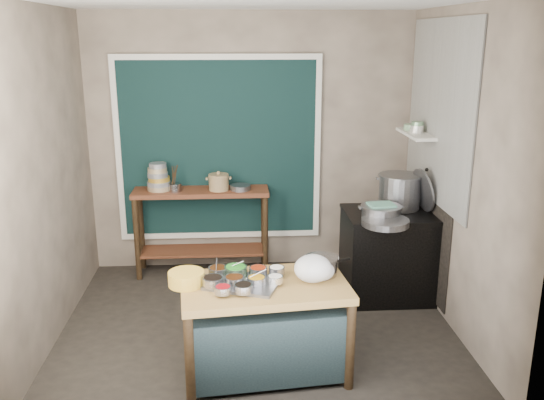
{
  "coord_description": "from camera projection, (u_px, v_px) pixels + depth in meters",
  "views": [
    {
      "loc": [
        -0.18,
        -4.72,
        2.55
      ],
      "look_at": [
        0.15,
        0.25,
        1.12
      ],
      "focal_mm": 38.0,
      "sensor_mm": 36.0,
      "label": 1
    }
  ],
  "objects": [
    {
      "name": "curtain_panel",
      "position": [
        219.0,
        149.0,
        6.26
      ],
      "size": [
        2.1,
        0.02,
        1.9
      ],
      "primitive_type": "cube",
      "color": "black",
      "rests_on": "back_wall"
    },
    {
      "name": "utensil_cup",
      "position": [
        175.0,
        187.0,
        6.1
      ],
      "size": [
        0.17,
        0.17,
        0.09
      ],
      "primitive_type": "cylinder",
      "rotation": [
        0.0,
        0.0,
        0.16
      ],
      "color": "gray",
      "rests_on": "back_counter"
    },
    {
      "name": "prep_table",
      "position": [
        265.0,
        328.0,
        4.42
      ],
      "size": [
        1.32,
        0.84,
        0.75
      ],
      "primitive_type": "cube",
      "rotation": [
        0.0,
        0.0,
        0.1
      ],
      "color": "brown",
      "rests_on": "floor"
    },
    {
      "name": "soot_patch",
      "position": [
        427.0,
        226.0,
        5.79
      ],
      "size": [
        0.01,
        1.3,
        1.3
      ],
      "primitive_type": "cube",
      "color": "black",
      "rests_on": "right_wall"
    },
    {
      "name": "steamer",
      "position": [
        381.0,
        212.0,
        5.41
      ],
      "size": [
        0.42,
        0.42,
        0.13
      ],
      "primitive_type": null,
      "rotation": [
        0.0,
        0.0,
        -0.08
      ],
      "color": "gray",
      "rests_on": "stove_top"
    },
    {
      "name": "right_wall",
      "position": [
        460.0,
        173.0,
        4.97
      ],
      "size": [
        0.02,
        3.0,
        2.8
      ],
      "primitive_type": "cube",
      "color": "gray",
      "rests_on": "floor"
    },
    {
      "name": "curtain_frame",
      "position": [
        219.0,
        149.0,
        6.25
      ],
      "size": [
        2.22,
        0.03,
        2.02
      ],
      "primitive_type": null,
      "color": "beige",
      "rests_on": "back_wall"
    },
    {
      "name": "condiment_tray",
      "position": [
        243.0,
        283.0,
        4.3
      ],
      "size": [
        0.62,
        0.53,
        0.02
      ],
      "primitive_type": "cube",
      "rotation": [
        0.0,
        0.0,
        -0.35
      ],
      "color": "gray",
      "rests_on": "prep_table"
    },
    {
      "name": "yellow_basin",
      "position": [
        186.0,
        278.0,
        4.29
      ],
      "size": [
        0.36,
        0.36,
        0.1
      ],
      "primitive_type": "cylinder",
      "rotation": [
        0.0,
        0.0,
        -0.41
      ],
      "color": "gold",
      "rests_on": "prep_table"
    },
    {
      "name": "saucepan",
      "position": [
        321.0,
        266.0,
        4.46
      ],
      "size": [
        0.35,
        0.35,
        0.15
      ],
      "primitive_type": null,
      "rotation": [
        0.0,
        0.0,
        0.39
      ],
      "color": "gray",
      "rests_on": "prep_table"
    },
    {
      "name": "pot_lid",
      "position": [
        423.0,
        190.0,
        5.6
      ],
      "size": [
        0.17,
        0.45,
        0.43
      ],
      "primitive_type": "cylinder",
      "rotation": [
        0.0,
        1.36,
        0.14
      ],
      "color": "gray",
      "rests_on": "stove_top"
    },
    {
      "name": "ceramic_crock",
      "position": [
        219.0,
        183.0,
        6.14
      ],
      "size": [
        0.24,
        0.24,
        0.15
      ],
      "primitive_type": null,
      "rotation": [
        0.0,
        0.0,
        0.06
      ],
      "color": "olive",
      "rests_on": "back_counter"
    },
    {
      "name": "back_counter",
      "position": [
        202.0,
        231.0,
        6.31
      ],
      "size": [
        1.45,
        0.4,
        0.95
      ],
      "primitive_type": "cube",
      "color": "#5B2D1A",
      "rests_on": "floor"
    },
    {
      "name": "stove_block",
      "position": [
        390.0,
        256.0,
        5.74
      ],
      "size": [
        0.9,
        0.68,
        0.85
      ],
      "primitive_type": "cube",
      "color": "black",
      "rests_on": "floor"
    },
    {
      "name": "bowl_stack",
      "position": [
        158.0,
        178.0,
        6.13
      ],
      "size": [
        0.26,
        0.26,
        0.29
      ],
      "color": "tan",
      "rests_on": "back_counter"
    },
    {
      "name": "left_wall",
      "position": [
        43.0,
        179.0,
        4.75
      ],
      "size": [
        0.02,
        3.0,
        2.8
      ],
      "primitive_type": "cube",
      "color": "gray",
      "rests_on": "floor"
    },
    {
      "name": "back_wall",
      "position": [
        251.0,
        144.0,
        6.31
      ],
      "size": [
        3.5,
        0.02,
        2.8
      ],
      "primitive_type": "cube",
      "color": "gray",
      "rests_on": "floor"
    },
    {
      "name": "tile_panel",
      "position": [
        439.0,
        113.0,
        5.37
      ],
      "size": [
        0.02,
        1.7,
        1.7
      ],
      "primitive_type": "cube",
      "color": "#B2B2AA",
      "rests_on": "right_wall"
    },
    {
      "name": "condiment_bowls",
      "position": [
        240.0,
        277.0,
        4.3
      ],
      "size": [
        0.63,
        0.46,
        0.07
      ],
      "color": "gray",
      "rests_on": "condiment_tray"
    },
    {
      "name": "shelf_bowl_green",
      "position": [
        411.0,
        127.0,
        5.88
      ],
      "size": [
        0.17,
        0.17,
        0.06
      ],
      "primitive_type": "cylinder",
      "rotation": [
        0.0,
        0.0,
        -0.1
      ],
      "color": "gray",
      "rests_on": "wall_shelf"
    },
    {
      "name": "plastic_bag_a",
      "position": [
        313.0,
        268.0,
        4.33
      ],
      "size": [
        0.33,
        0.3,
        0.21
      ],
      "primitive_type": "ellipsoid",
      "rotation": [
        0.0,
        0.0,
        -0.21
      ],
      "color": "white",
      "rests_on": "prep_table"
    },
    {
      "name": "green_cloth",
      "position": [
        381.0,
        205.0,
        5.39
      ],
      "size": [
        0.26,
        0.21,
        0.02
      ],
      "primitive_type": "cube",
      "rotation": [
        0.0,
        0.0,
        0.13
      ],
      "color": "slate",
      "rests_on": "steamer"
    },
    {
      "name": "ceiling",
      "position": [
        255.0,
        0.0,
        4.47
      ],
      "size": [
        3.5,
        3.0,
        0.02
      ],
      "primitive_type": "cube",
      "color": "gray",
      "rests_on": "back_wall"
    },
    {
      "name": "plastic_bag_b",
      "position": [
        321.0,
        271.0,
        4.37
      ],
      "size": [
        0.25,
        0.23,
        0.15
      ],
      "primitive_type": "ellipsoid",
      "rotation": [
        0.0,
        0.0,
        0.36
      ],
      "color": "white",
      "rests_on": "prep_table"
    },
    {
      "name": "shelf_bowl_stack",
      "position": [
        417.0,
        128.0,
        5.69
      ],
      "size": [
        0.14,
        0.14,
        0.11
      ],
      "color": "silver",
      "rests_on": "wall_shelf"
    },
    {
      "name": "shallow_pan",
      "position": [
        385.0,
        222.0,
        5.24
      ],
      "size": [
        0.58,
        0.58,
        0.06
      ],
      "primitive_type": "cylinder",
      "rotation": [
        0.0,
        0.0,
        0.43
      ],
      "color": "gray",
      "rests_on": "stove_top"
    },
    {
      "name": "stove_top",
      "position": [
        392.0,
        214.0,
        5.62
      ],
      "size": [
        0.92,
        0.69,
        0.03
      ],
      "primitive_type": "cube",
      "color": "black",
      "rests_on": "stove_block"
    },
    {
      "name": "wall_shelf",
      "position": [
        416.0,
        134.0,
        5.72
      ],
      "size": [
        0.22,
        0.7,
        0.03
      ],
      "primitive_type": "cube",
      "color": "beige",
      "rests_on": "right_wall"
    },
    {
      "name": "wide_bowl",
      "position": [
        240.0,
        187.0,
        6.15
      ],
      "size": [
        0.26,
        0.26,
        0.05
      ],
      "primitive_type": "cylinder",
      "rotation": [
        0.0,
        0.0,
        -0.19
      ],
      "color": "gray",
      "rests_on": "back_counter"
    },
    {
      "name": "stock_pot",
      "position": [
        399.0,
        191.0,
        5.72
      ],
      "size": [
        0.55,
        0.55,
        0.34
      ],
      "primitive_type": null,
      "rotation": [
        0.0,
        0.0,
        -0.32
      ],
      "color": "gray",
      "rests_on": "stove_top"
    },
    {
      "name": "floor",
      "position": [
        257.0,
        326.0,
        5.25
      ],
      "size": [
        3.5,
        3.0,
        0.02
      ],
      "primitive_type": "cube",
      "color": "#29241F",
      "rests_on": "ground"
    }
  ]
}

